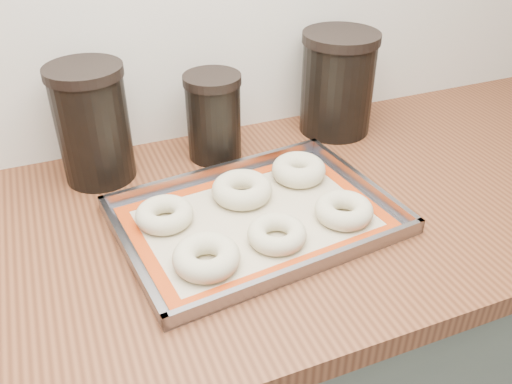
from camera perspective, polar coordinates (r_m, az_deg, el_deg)
name	(u,v)px	position (r m, az deg, el deg)	size (l,w,h in m)	color
cabinet	(278,373)	(1.31, 2.30, -18.47)	(3.00, 0.65, 0.86)	#5C6559
countertop	(283,213)	(0.99, 2.87, -2.27)	(3.06, 0.68, 0.04)	brown
baking_tray	(256,218)	(0.94, 0.00, -2.71)	(0.49, 0.38, 0.03)	gray
baking_mat	(256,218)	(0.94, 0.00, -2.81)	(0.45, 0.33, 0.00)	#C6B793
bagel_front_left	(206,257)	(0.83, -5.25, -6.84)	(0.10, 0.10, 0.04)	beige
bagel_front_mid	(277,234)	(0.88, 2.22, -4.44)	(0.10, 0.10, 0.03)	beige
bagel_front_right	(344,210)	(0.94, 9.23, -1.91)	(0.10, 0.10, 0.03)	beige
bagel_back_left	(165,215)	(0.93, -9.61, -2.36)	(0.10, 0.10, 0.03)	beige
bagel_back_mid	(242,189)	(0.98, -1.49, 0.27)	(0.11, 0.11, 0.04)	beige
bagel_back_right	(299,170)	(1.04, 4.51, 2.36)	(0.10, 0.10, 0.04)	beige
canister_left	(93,124)	(1.06, -16.81, 6.89)	(0.14, 0.14, 0.22)	black
canister_mid	(214,116)	(1.10, -4.48, 7.93)	(0.11, 0.11, 0.18)	black
canister_right	(338,83)	(1.21, 8.58, 11.30)	(0.16, 0.16, 0.22)	black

